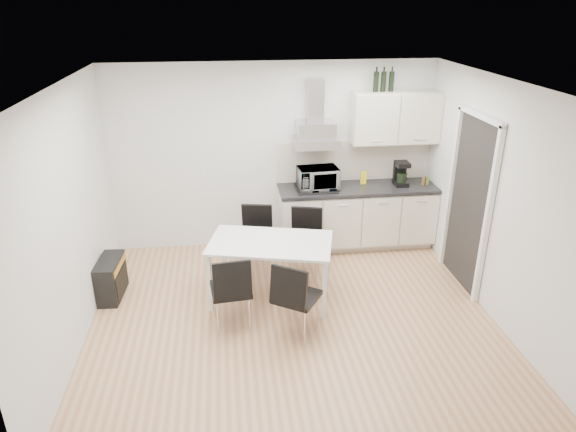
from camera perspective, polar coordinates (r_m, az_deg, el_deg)
The scene contains 15 objects.
ground at distance 5.96m, azimuth 0.48°, elevation -11.15°, with size 4.50×4.50×0.00m, color tan.
wall_back at distance 7.21m, azimuth -1.62°, elevation 6.57°, with size 4.50×0.10×2.60m, color silver.
wall_front at distance 3.60m, azimuth 4.88°, elevation -11.87°, with size 4.50×0.10×2.60m, color silver.
wall_left at distance 5.53m, azimuth -23.28°, elevation -0.72°, with size 0.10×4.00×2.60m, color silver.
wall_right at distance 6.04m, azimuth 22.18°, elevation 1.45°, with size 0.10×4.00×2.60m, color silver.
ceiling at distance 4.98m, azimuth 0.58°, elevation 14.38°, with size 4.50×4.50×0.00m, color white.
doorway at distance 6.56m, azimuth 19.34°, elevation 1.20°, with size 0.08×1.04×2.10m, color white.
kitchenette at distance 7.32m, azimuth 7.92°, elevation 2.73°, with size 2.22×0.64×2.52m.
dining_table at distance 5.98m, azimuth -1.96°, elevation -3.57°, with size 1.56×1.12×0.75m.
chair_far_left at distance 6.68m, azimuth -3.62°, elevation -2.78°, with size 0.44×0.50×0.88m, color black, non-canonical shape.
chair_far_right at distance 6.59m, azimuth 1.87°, elevation -3.13°, with size 0.44×0.50×0.88m, color black, non-canonical shape.
chair_near_left at distance 5.63m, azimuth -6.37°, elevation -8.21°, with size 0.44×0.50×0.88m, color black, non-canonical shape.
chair_near_right at distance 5.48m, azimuth 1.00°, elevation -9.05°, with size 0.44×0.50×0.88m, color black, non-canonical shape.
guitar_amp at distance 6.57m, azimuth -19.07°, elevation -6.55°, with size 0.29×0.60×0.49m.
floor_speaker at distance 7.50m, azimuth -3.47°, elevation -2.05°, with size 0.20×0.18×0.34m, color black.
Camera 1 is at (-0.67, -4.87, 3.37)m, focal length 32.00 mm.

